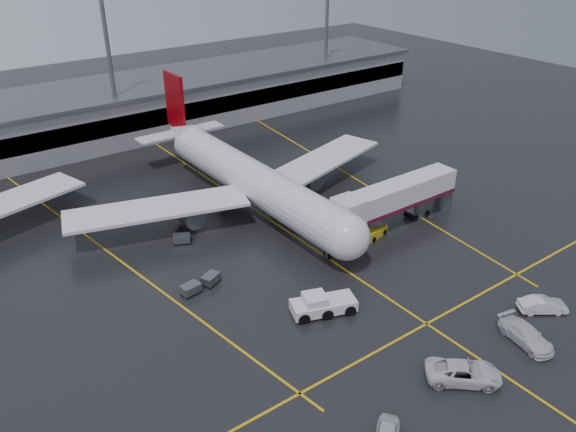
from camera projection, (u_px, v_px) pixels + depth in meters
ground at (291, 234)px, 72.01m from camera, size 220.00×220.00×0.00m
apron_line_centre at (291, 234)px, 72.01m from camera, size 0.25×90.00×0.02m
apron_line_stop at (427, 324)px, 56.33m from camera, size 60.00×0.25×0.02m
apron_line_left at (106, 250)px, 68.64m from camera, size 9.99×69.35×0.02m
apron_line_right at (347, 174)px, 88.58m from camera, size 7.57×69.64×0.02m
terminal at (132, 107)px, 104.16m from camera, size 122.00×19.00×8.60m
light_mast_mid at (110, 60)px, 92.58m from camera, size 3.00×1.20×25.45m
light_mast_right at (327, 30)px, 116.20m from camera, size 3.00×1.20×25.45m
main_airliner at (248, 177)px, 76.97m from camera, size 48.80×45.60×14.10m
jet_bridge at (397, 198)px, 72.14m from camera, size 19.90×3.40×6.05m
pushback_tractor at (322, 305)px, 57.53m from camera, size 6.92×4.62×2.30m
belt_loader at (374, 232)px, 71.30m from camera, size 3.86×2.36×2.29m
service_van_a at (464, 372)px, 49.16m from camera, size 6.76×6.41×1.78m
service_van_b at (526, 335)px, 53.57m from camera, size 3.45×6.08×1.66m
service_van_c at (543, 305)px, 57.73m from camera, size 4.86×4.05×1.57m
baggage_cart_a at (211, 279)px, 62.17m from camera, size 2.37×2.05×1.12m
baggage_cart_b at (191, 289)px, 60.52m from camera, size 2.18×1.60×1.12m
baggage_cart_c at (182, 238)px, 69.80m from camera, size 2.37×2.08×1.12m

